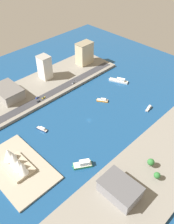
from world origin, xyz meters
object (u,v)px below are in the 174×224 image
at_px(office_block_beige, 84,53).
at_px(opera_landmark, 15,162).
at_px(patrol_launch_navy, 42,129).
at_px(suv_black, 38,101).
at_px(hotel_broad_white, 45,67).
at_px(traffic_light_waterfront, 74,82).
at_px(ferry_white_commuter, 119,80).
at_px(sedan_silver, 74,83).
at_px(warehouse_low_gray, 120,189).
at_px(ferry_green_doubledeck, 83,164).
at_px(taxi_yellow_cab, 43,98).
at_px(carpark_squat_concrete, 8,92).
at_px(yacht_sleek_gray, 149,108).
at_px(water_taxi_orange, 102,100).
at_px(hatchback_blue, 37,98).

xyz_separation_m(office_block_beige, opera_landmark, (-96.83, 187.76, -11.38)).
xyz_separation_m(patrol_launch_navy, suv_black, (41.25, -25.97, 3.00)).
relative_size(hotel_broad_white, traffic_light_waterfront, 5.18).
relative_size(ferry_white_commuter, traffic_light_waterfront, 4.34).
xyz_separation_m(ferry_white_commuter, suv_black, (39.94, 113.34, 2.28)).
relative_size(patrol_launch_navy, sedan_silver, 2.92).
bearing_deg(warehouse_low_gray, suv_black, -10.43).
bearing_deg(ferry_green_doubledeck, taxi_yellow_cab, -18.40).
bearing_deg(ferry_green_doubledeck, office_block_beige, -45.06).
relative_size(ferry_green_doubledeck, hotel_broad_white, 0.57).
bearing_deg(patrol_launch_navy, warehouse_low_gray, 178.70).
height_order(ferry_white_commuter, office_block_beige, office_block_beige).
bearing_deg(ferry_white_commuter, warehouse_low_gray, 129.08).
relative_size(patrol_launch_navy, traffic_light_waterfront, 2.31).
relative_size(carpark_squat_concrete, taxi_yellow_cab, 9.18).
xyz_separation_m(hotel_broad_white, traffic_light_waterfront, (-43.25, -16.81, -12.53)).
xyz_separation_m(hotel_broad_white, suv_black, (-39.99, 42.87, -15.92)).
height_order(hotel_broad_white, sedan_silver, hotel_broad_white).
bearing_deg(taxi_yellow_cab, hotel_broad_white, -41.27).
distance_m(patrol_launch_navy, yacht_sleek_gray, 133.27).
distance_m(ferry_white_commuter, traffic_light_waterfront, 65.24).
distance_m(patrol_launch_navy, opera_landmark, 55.42).
bearing_deg(opera_landmark, taxi_yellow_cab, -51.11).
bearing_deg(water_taxi_orange, hatchback_blue, 43.66).
xyz_separation_m(water_taxi_orange, traffic_light_waterfront, (50.68, 2.45, 6.28)).
bearing_deg(water_taxi_orange, hotel_broad_white, 11.59).
bearing_deg(traffic_light_waterfront, hatchback_blue, 79.17).
relative_size(office_block_beige, warehouse_low_gray, 0.99).
relative_size(patrol_launch_navy, suv_black, 3.49).
bearing_deg(office_block_beige, sedan_silver, 120.63).
xyz_separation_m(water_taxi_orange, patrol_launch_navy, (12.69, 88.10, -0.11)).
xyz_separation_m(warehouse_low_gray, hatchback_blue, (162.66, -32.09, -5.92)).
distance_m(patrol_launch_navy, suv_black, 48.84).
distance_m(patrol_launch_navy, hotel_broad_white, 108.15).
distance_m(ferry_green_doubledeck, warehouse_low_gray, 45.90).
height_order(office_block_beige, traffic_light_waterfront, office_block_beige).
relative_size(carpark_squat_concrete, opera_landmark, 1.12).
xyz_separation_m(office_block_beige, traffic_light_waterfront, (-33.87, 53.21, -12.63)).
xyz_separation_m(patrol_launch_navy, opera_landmark, (-24.97, 48.89, 7.64)).
distance_m(warehouse_low_gray, hatchback_blue, 165.90).
relative_size(ferry_white_commuter, office_block_beige, 0.83).
height_order(taxi_yellow_cab, opera_landmark, opera_landmark).
height_order(hotel_broad_white, hatchback_blue, hotel_broad_white).
relative_size(taxi_yellow_cab, traffic_light_waterfront, 0.68).
relative_size(office_block_beige, hatchback_blue, 7.22).
bearing_deg(carpark_squat_concrete, hatchback_blue, -140.41).
xyz_separation_m(ferry_green_doubledeck, sedan_silver, (109.54, -88.47, 1.96)).
bearing_deg(hatchback_blue, yacht_sleek_gray, -142.46).
distance_m(ferry_white_commuter, office_block_beige, 72.89).
distance_m(yacht_sleek_gray, office_block_beige, 139.56).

